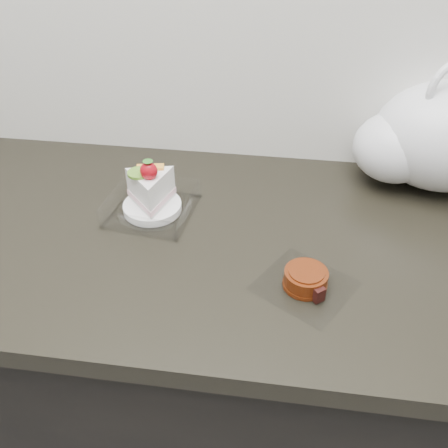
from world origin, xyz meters
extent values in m
cube|color=black|center=(0.00, 1.69, 0.43)|extent=(2.00, 0.60, 0.86)
cube|color=black|center=(0.00, 1.69, 0.88)|extent=(2.04, 0.64, 0.04)
cube|color=white|center=(-0.10, 1.74, 0.90)|extent=(0.18, 0.18, 0.00)
cylinder|color=white|center=(-0.10, 1.74, 0.91)|extent=(0.12, 0.12, 0.02)
ellipsoid|color=red|center=(-0.10, 1.73, 1.00)|extent=(0.03, 0.03, 0.04)
cone|color=#2D7223|center=(-0.10, 1.73, 1.02)|extent=(0.02, 0.02, 0.01)
cylinder|color=#6DA830|center=(-0.12, 1.74, 0.99)|extent=(0.04, 0.04, 0.01)
cube|color=#FFA430|center=(-0.11, 1.76, 0.99)|extent=(0.06, 0.03, 0.01)
cube|color=white|center=(0.21, 1.57, 0.90)|extent=(0.20, 0.19, 0.00)
cylinder|color=#60240B|center=(0.21, 1.57, 0.92)|extent=(0.10, 0.10, 0.03)
cylinder|color=#60240B|center=(0.21, 1.57, 0.90)|extent=(0.10, 0.10, 0.01)
cylinder|color=#60240B|center=(0.21, 1.57, 0.93)|extent=(0.08, 0.08, 0.00)
cube|color=black|center=(0.23, 1.54, 0.91)|extent=(0.03, 0.03, 0.03)
ellipsoid|color=white|center=(0.48, 1.93, 1.01)|extent=(0.37, 0.33, 0.23)
ellipsoid|color=white|center=(0.38, 1.92, 0.99)|extent=(0.22, 0.21, 0.15)
camera|label=1|loc=(0.15, 0.95, 1.50)|focal=40.00mm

